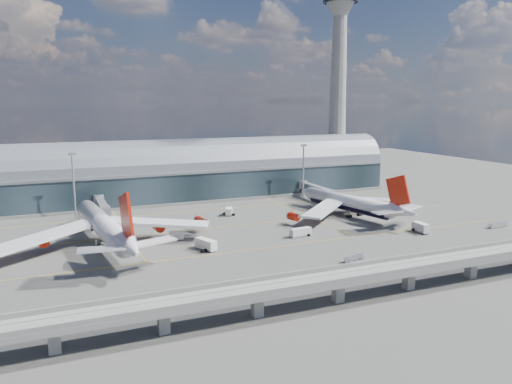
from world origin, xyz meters
name	(u,v)px	position (x,y,z in m)	size (l,w,h in m)	color
ground	(248,240)	(0.00, 0.00, 0.00)	(500.00, 500.00, 0.00)	#474744
taxi_lines	(225,225)	(0.00, 22.11, 0.01)	(200.00, 80.12, 0.01)	gold
terminal	(185,175)	(0.00, 77.99, 11.34)	(200.00, 30.00, 28.00)	#1C2930
control_tower	(338,88)	(85.00, 83.00, 51.64)	(19.00, 19.00, 103.00)	gray
guideway	(338,279)	(0.00, -55.00, 5.29)	(220.00, 8.50, 7.20)	gray
floodlight_mast_left	(74,184)	(-50.00, 55.00, 13.63)	(3.00, 0.70, 25.70)	gray
floodlight_mast_right	(303,170)	(50.00, 55.00, 13.63)	(3.00, 0.70, 25.70)	gray
airliner_left	(105,227)	(-43.64, 11.09, 6.39)	(69.86, 73.45, 22.37)	white
airliner_right	(351,203)	(51.41, 17.49, 5.12)	(59.05, 61.80, 19.74)	white
jet_bridge_left	(101,204)	(-40.39, 53.12, 5.18)	(4.40, 28.00, 7.25)	gray
jet_bridge_right	(316,189)	(54.57, 51.18, 5.18)	(4.40, 32.00, 7.25)	gray
service_truck_0	(206,244)	(-15.67, -4.46, 1.71)	(5.33, 8.38, 3.30)	silver
service_truck_1	(177,236)	(-21.22, 10.09, 1.38)	(5.15, 3.49, 2.74)	silver
service_truck_2	(301,232)	(18.43, -2.20, 1.46)	(7.98, 3.21, 2.81)	silver
service_truck_3	(421,228)	(59.49, -13.84, 1.70)	(3.21, 7.03, 3.32)	silver
service_truck_4	(229,211)	(7.02, 37.38, 1.47)	(4.21, 5.54, 2.92)	silver
service_truck_5	(120,222)	(-35.75, 36.50, 1.32)	(4.97, 5.43, 2.58)	silver
cargo_train_0	(250,286)	(-15.60, -40.31, 0.99)	(5.83, 3.56, 1.89)	gray
cargo_train_1	(354,258)	(20.15, -31.30, 0.89)	(7.68, 4.23, 1.70)	gray
cargo_train_2	(498,225)	(90.04, -19.12, 0.96)	(8.33, 2.60, 1.83)	gray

